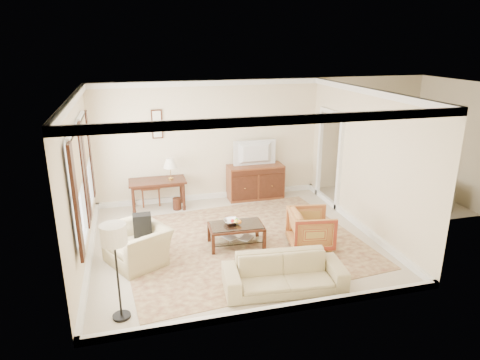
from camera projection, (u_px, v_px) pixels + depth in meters
name	position (u px, v px, depth m)	size (l,w,h in m)	color
room_shell	(234.00, 116.00, 7.70)	(5.51, 5.01, 2.91)	beige
annex_bedroom	(400.00, 187.00, 10.51)	(3.00, 2.70, 2.90)	beige
window_front	(77.00, 190.00, 6.69)	(0.12, 1.56, 1.80)	#CCB284
window_rear	(85.00, 163.00, 8.16)	(0.12, 1.56, 1.80)	#CCB284
doorway	(329.00, 159.00, 10.17)	(0.10, 1.12, 2.25)	white
rug	(242.00, 242.00, 8.38)	(4.47, 3.83, 0.01)	#571F1D
writing_desk	(157.00, 185.00, 9.88)	(1.29, 0.65, 0.71)	#401D12
desk_chair	(150.00, 183.00, 10.18)	(0.45, 0.45, 1.05)	brown
desk_lamp	(170.00, 169.00, 9.84)	(0.32, 0.32, 0.50)	silver
framed_prints	(157.00, 124.00, 9.84)	(0.25, 0.04, 0.68)	#401D12
sideboard	(255.00, 182.00, 10.63)	(1.38, 0.53, 0.85)	brown
tv	(256.00, 146.00, 10.32)	(1.01, 0.58, 0.13)	black
coffee_table	(236.00, 230.00, 8.16)	(1.06, 0.65, 0.44)	#401D12
fruit_bowl	(232.00, 221.00, 8.17)	(0.42, 0.42, 0.10)	silver
book_a	(225.00, 239.00, 8.16)	(0.28, 0.04, 0.38)	brown
book_b	(241.00, 236.00, 8.26)	(0.28, 0.03, 0.38)	brown
striped_armchair	(311.00, 227.00, 8.10)	(0.79, 0.74, 0.81)	maroon
club_armchair	(137.00, 239.00, 7.52)	(1.05, 0.68, 0.91)	tan
backpack	(142.00, 223.00, 7.57)	(0.32, 0.22, 0.40)	black
sofa	(284.00, 268.00, 6.71)	(1.91, 0.56, 0.74)	tan
floor_lamp	(114.00, 242.00, 5.75)	(0.36, 0.36, 1.45)	black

